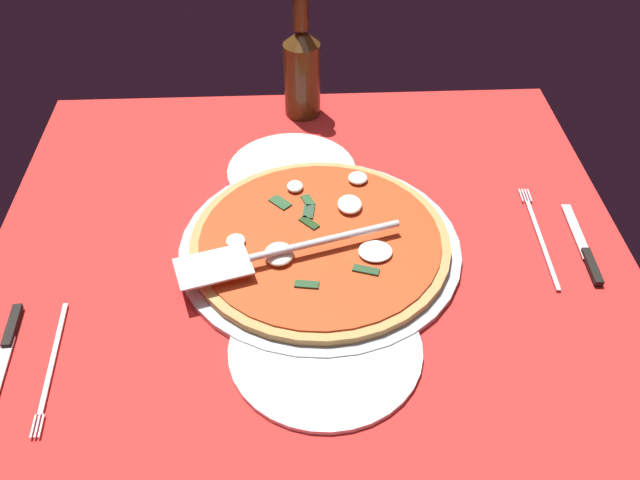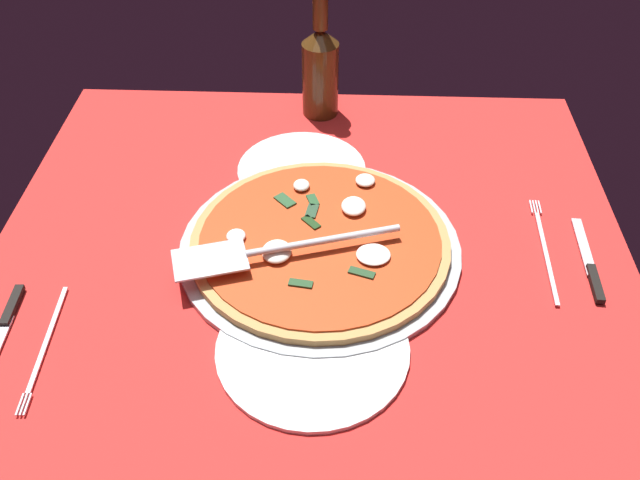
# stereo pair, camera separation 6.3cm
# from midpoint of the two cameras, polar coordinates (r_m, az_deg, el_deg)

# --- Properties ---
(ground_plane) EXTENTS (0.92, 0.92, 0.01)m
(ground_plane) POSITION_cam_midpoint_polar(r_m,az_deg,el_deg) (0.98, -2.61, -2.28)
(ground_plane) COLOR red
(checker_pattern) EXTENTS (0.92, 0.92, 0.00)m
(checker_pattern) POSITION_cam_midpoint_polar(r_m,az_deg,el_deg) (0.98, -2.62, -2.09)
(checker_pattern) COLOR silver
(checker_pattern) RESTS_ON ground_plane
(pizza_pan) EXTENTS (0.40, 0.40, 0.01)m
(pizza_pan) POSITION_cam_midpoint_polar(r_m,az_deg,el_deg) (0.99, -1.82, -0.74)
(pizza_pan) COLOR #ACB6B9
(pizza_pan) RESTS_ON ground_plane
(dinner_plate_left) EXTENTS (0.24, 0.24, 0.01)m
(dinner_plate_left) POSITION_cam_midpoint_polar(r_m,az_deg,el_deg) (0.87, -1.66, -9.10)
(dinner_plate_left) COLOR silver
(dinner_plate_left) RESTS_ON ground_plane
(dinner_plate_right) EXTENTS (0.21, 0.21, 0.01)m
(dinner_plate_right) POSITION_cam_midpoint_polar(r_m,az_deg,el_deg) (1.14, -3.96, 5.66)
(dinner_plate_right) COLOR white
(dinner_plate_right) RESTS_ON ground_plane
(pizza) EXTENTS (0.37, 0.37, 0.03)m
(pizza) POSITION_cam_midpoint_polar(r_m,az_deg,el_deg) (0.98, -1.83, -0.12)
(pizza) COLOR tan
(pizza) RESTS_ON pizza_pan
(pizza_server) EXTENTS (0.12, 0.31, 0.01)m
(pizza_server) POSITION_cam_midpoint_polar(r_m,az_deg,el_deg) (0.93, -5.66, -0.96)
(pizza_server) COLOR silver
(pizza_server) RESTS_ON pizza
(place_setting_near) EXTENTS (0.23, 0.14, 0.01)m
(place_setting_near) POSITION_cam_midpoint_polar(r_m,az_deg,el_deg) (1.05, 17.83, -0.46)
(place_setting_near) COLOR white
(place_setting_near) RESTS_ON ground_plane
(place_setting_far) EXTENTS (0.22, 0.15, 0.01)m
(place_setting_far) POSITION_cam_midpoint_polar(r_m,az_deg,el_deg) (0.94, -24.82, -8.98)
(place_setting_far) COLOR white
(place_setting_far) RESTS_ON ground_plane
(beer_bottle) EXTENTS (0.06, 0.06, 0.23)m
(beer_bottle) POSITION_cam_midpoint_polar(r_m,az_deg,el_deg) (1.24, -3.17, 13.90)
(beer_bottle) COLOR #4A2D11
(beer_bottle) RESTS_ON ground_plane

